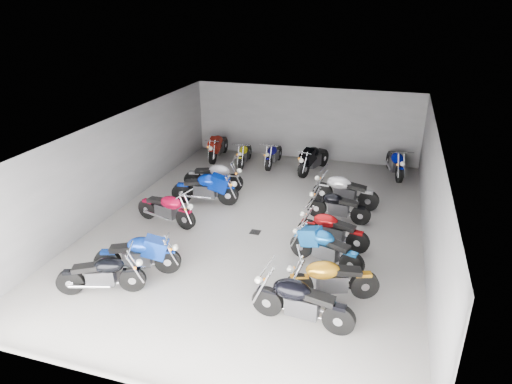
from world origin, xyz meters
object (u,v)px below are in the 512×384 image
motorcycle_right_b (331,279)px  motorcycle_back_a (218,147)px  motorcycle_left_a (102,274)px  motorcycle_back_c (273,155)px  drain_grate (255,232)px  motorcycle_left_b (138,255)px  motorcycle_right_f (345,191)px  motorcycle_right_a (301,302)px  motorcycle_left_f (214,177)px  motorcycle_back_b (245,154)px  motorcycle_back_f (395,163)px  motorcycle_left_d (167,209)px  motorcycle_right_e (338,206)px  motorcycle_back_d (313,159)px  motorcycle_right_c (325,248)px  motorcycle_left_e (206,189)px  motorcycle_right_d (332,230)px

motorcycle_right_b → motorcycle_back_a: size_ratio=0.95×
motorcycle_left_a → motorcycle_back_c: motorcycle_left_a is taller
drain_grate → motorcycle_left_b: 3.85m
motorcycle_right_b → motorcycle_right_f: (-0.34, 5.49, 0.01)m
motorcycle_left_a → motorcycle_right_a: 4.93m
drain_grate → motorcycle_right_a: size_ratio=0.13×
drain_grate → motorcycle_left_f: size_ratio=0.14×
motorcycle_left_b → motorcycle_right_a: bearing=62.3°
motorcycle_back_b → motorcycle_back_f: 6.31m
motorcycle_left_d → motorcycle_right_a: (5.13, -3.54, 0.04)m
motorcycle_back_b → motorcycle_right_e: bearing=132.5°
motorcycle_back_f → motorcycle_back_c: bearing=-11.3°
motorcycle_right_b → motorcycle_back_b: 9.91m
motorcycle_right_a → motorcycle_back_d: 9.70m
motorcycle_left_a → motorcycle_left_f: (0.21, 6.85, 0.03)m
motorcycle_right_c → motorcycle_right_a: bearing=-162.8°
motorcycle_right_a → motorcycle_back_a: 11.65m
motorcycle_right_b → motorcycle_right_e: motorcycle_right_b is taller
motorcycle_left_f → motorcycle_right_c: 6.28m
motorcycle_left_a → motorcycle_right_c: bearing=97.8°
motorcycle_left_d → motorcycle_back_b: (0.61, 6.12, -0.05)m
motorcycle_left_e → motorcycle_right_f: (4.69, 1.25, -0.01)m
motorcycle_left_a → motorcycle_back_a: motorcycle_back_a is taller
motorcycle_right_b → motorcycle_back_d: (-1.99, 8.47, 0.02)m
motorcycle_right_c → motorcycle_right_e: bearing=20.9°
motorcycle_back_b → motorcycle_right_c: bearing=118.5°
motorcycle_left_b → motorcycle_back_d: motorcycle_back_d is taller
motorcycle_right_b → motorcycle_back_a: bearing=15.9°
motorcycle_left_e → motorcycle_left_f: size_ratio=1.04×
motorcycle_back_a → motorcycle_left_d: bearing=93.6°
motorcycle_left_e → motorcycle_right_d: 4.97m
motorcycle_right_d → motorcycle_back_b: (-4.67, 5.98, -0.04)m
motorcycle_right_a → motorcycle_back_c: motorcycle_right_a is taller
motorcycle_right_d → motorcycle_back_a: (-6.06, 6.37, 0.04)m
motorcycle_left_f → motorcycle_right_f: bearing=83.8°
drain_grate → motorcycle_back_c: 6.17m
motorcycle_left_a → motorcycle_left_b: bearing=136.6°
motorcycle_left_e → motorcycle_right_b: 6.57m
motorcycle_right_b → motorcycle_right_e: 4.30m
motorcycle_left_d → motorcycle_left_e: (0.60, 1.81, 0.04)m
motorcycle_right_d → motorcycle_right_f: size_ratio=0.93×
motorcycle_right_b → motorcycle_back_d: size_ratio=0.96×
motorcycle_left_d → motorcycle_right_c: motorcycle_left_d is taller
motorcycle_back_f → motorcycle_right_b: bearing=67.3°
motorcycle_left_f → motorcycle_right_f: motorcycle_right_f is taller
motorcycle_back_b → motorcycle_back_d: 3.04m
motorcycle_right_a → motorcycle_right_e: size_ratio=1.14×
motorcycle_left_a → motorcycle_right_e: size_ratio=0.99×
motorcycle_back_a → motorcycle_back_d: bearing=170.9°
motorcycle_back_c → motorcycle_left_a: bearing=82.9°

